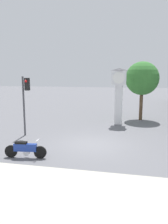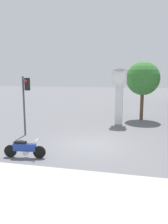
# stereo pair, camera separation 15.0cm
# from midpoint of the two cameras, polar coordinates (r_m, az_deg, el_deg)

# --- Properties ---
(ground_plane) EXTENTS (120.00, 120.00, 0.00)m
(ground_plane) POSITION_cam_midpoint_polar(r_m,az_deg,el_deg) (12.78, 1.87, -8.50)
(ground_plane) COLOR slate
(sidewalk_strip) EXTENTS (36.00, 6.00, 0.10)m
(sidewalk_strip) POSITION_cam_midpoint_polar(r_m,az_deg,el_deg) (6.91, -9.14, -25.16)
(sidewalk_strip) COLOR #BCB7A8
(sidewalk_strip) RESTS_ON ground_plane
(motorcycle) EXTENTS (2.06, 0.47, 0.91)m
(motorcycle) POSITION_cam_midpoint_polar(r_m,az_deg,el_deg) (11.09, -15.47, -9.34)
(motorcycle) COLOR black
(motorcycle) RESTS_ON ground_plane
(clock_tower) EXTENTS (1.34, 1.34, 4.53)m
(clock_tower) POSITION_cam_midpoint_polar(r_m,az_deg,el_deg) (17.86, 8.87, 6.44)
(clock_tower) COLOR white
(clock_tower) RESTS_ON ground_plane
(traffic_light) EXTENTS (0.50, 0.35, 3.90)m
(traffic_light) POSITION_cam_midpoint_polar(r_m,az_deg,el_deg) (14.68, -15.33, 4.27)
(traffic_light) COLOR #47474C
(traffic_light) RESTS_ON ground_plane
(street_tree) EXTENTS (2.92, 2.92, 5.16)m
(street_tree) POSITION_cam_midpoint_polar(r_m,az_deg,el_deg) (19.95, 14.74, 8.44)
(street_tree) COLOR brown
(street_tree) RESTS_ON ground_plane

